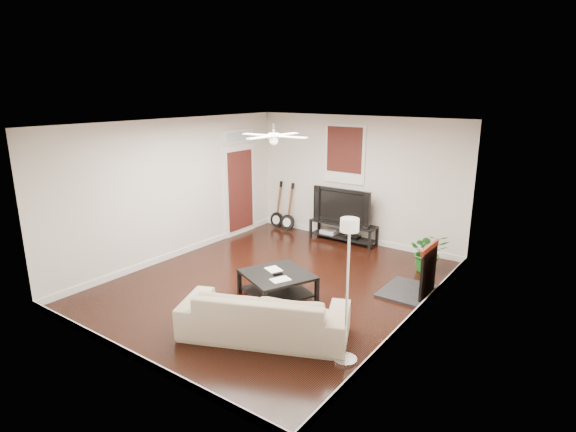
# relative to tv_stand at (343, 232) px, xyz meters

# --- Properties ---
(room) EXTENTS (5.01, 6.01, 2.81)m
(room) POSITION_rel_tv_stand_xyz_m (0.17, -2.78, 1.18)
(room) COLOR black
(room) RESTS_ON ground
(brick_accent) EXTENTS (0.02, 2.20, 2.80)m
(brick_accent) POSITION_rel_tv_stand_xyz_m (2.66, -1.78, 1.18)
(brick_accent) COLOR brown
(brick_accent) RESTS_ON floor
(fireplace) EXTENTS (0.80, 1.10, 0.92)m
(fireplace) POSITION_rel_tv_stand_xyz_m (2.37, -1.78, 0.24)
(fireplace) COLOR black
(fireplace) RESTS_ON floor
(window_back) EXTENTS (1.00, 0.06, 1.30)m
(window_back) POSITION_rel_tv_stand_xyz_m (-0.13, 0.19, 1.73)
(window_back) COLOR #34130E
(window_back) RESTS_ON wall_back
(door_left) EXTENTS (0.08, 1.00, 2.50)m
(door_left) POSITION_rel_tv_stand_xyz_m (-2.29, -0.88, 1.03)
(door_left) COLOR white
(door_left) RESTS_ON wall_left
(tv_stand) EXTENTS (1.56, 0.42, 0.44)m
(tv_stand) POSITION_rel_tv_stand_xyz_m (0.00, 0.00, 0.00)
(tv_stand) COLOR black
(tv_stand) RESTS_ON floor
(tv) EXTENTS (1.40, 0.18, 0.80)m
(tv) POSITION_rel_tv_stand_xyz_m (0.00, 0.02, 0.62)
(tv) COLOR black
(tv) RESTS_ON tv_stand
(coffee_table) EXTENTS (1.33, 1.33, 0.42)m
(coffee_table) POSITION_rel_tv_stand_xyz_m (0.55, -3.22, -0.01)
(coffee_table) COLOR black
(coffee_table) RESTS_ON floor
(sofa) EXTENTS (2.48, 1.75, 0.68)m
(sofa) POSITION_rel_tv_stand_xyz_m (1.16, -4.31, 0.12)
(sofa) COLOR tan
(sofa) RESTS_ON floor
(floor_lamp) EXTENTS (0.41, 0.41, 1.89)m
(floor_lamp) POSITION_rel_tv_stand_xyz_m (2.37, -4.21, 0.73)
(floor_lamp) COLOR silver
(floor_lamp) RESTS_ON floor
(potted_plant) EXTENTS (0.90, 0.86, 0.78)m
(potted_plant) POSITION_rel_tv_stand_xyz_m (2.18, -0.64, 0.17)
(potted_plant) COLOR #1B601B
(potted_plant) RESTS_ON floor
(guitar_left) EXTENTS (0.37, 0.27, 1.18)m
(guitar_left) POSITION_rel_tv_stand_xyz_m (-1.85, -0.03, 0.37)
(guitar_left) COLOR black
(guitar_left) RESTS_ON floor
(guitar_right) EXTENTS (0.39, 0.29, 1.18)m
(guitar_right) POSITION_rel_tv_stand_xyz_m (-1.50, -0.06, 0.37)
(guitar_right) COLOR black
(guitar_right) RESTS_ON floor
(ceiling_fan) EXTENTS (1.24, 1.24, 0.32)m
(ceiling_fan) POSITION_rel_tv_stand_xyz_m (0.17, -2.78, 2.38)
(ceiling_fan) COLOR white
(ceiling_fan) RESTS_ON ceiling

